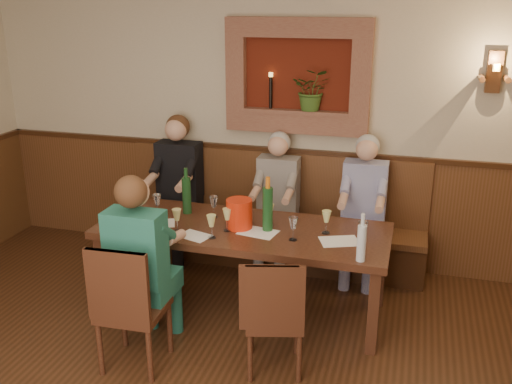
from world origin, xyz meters
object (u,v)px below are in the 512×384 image
person_bench_left (177,200)px  spittoon_bucket (239,214)px  bench (271,232)px  person_bench_right (362,222)px  person_bench_mid (276,215)px  wine_bottle_green_b (187,195)px  water_bottle (362,242)px  wine_bottle_green_a (268,208)px  chair_near_left (134,330)px  dining_table (243,236)px  person_chair_front (144,280)px  chair_near_right (274,337)px

person_bench_left → spittoon_bucket: person_bench_left is taller
bench → person_bench_right: person_bench_right is taller
spittoon_bucket → person_bench_mid: bearing=83.3°
person_bench_mid → spittoon_bucket: bearing=-96.7°
person_bench_mid → wine_bottle_green_b: bearing=-134.4°
wine_bottle_green_b → water_bottle: size_ratio=1.14×
person_bench_right → water_bottle: person_bench_right is taller
spittoon_bucket → wine_bottle_green_b: (-0.54, 0.20, 0.05)m
person_bench_right → wine_bottle_green_a: bearing=-129.2°
bench → chair_near_left: bearing=-105.0°
person_bench_mid → spittoon_bucket: (-0.10, -0.86, 0.31)m
dining_table → person_chair_front: bearing=-123.6°
person_bench_right → bench: bearing=173.4°
person_bench_mid → wine_bottle_green_b: size_ratio=3.30×
chair_near_left → spittoon_bucket: 1.24m
chair_near_right → person_bench_mid: size_ratio=0.66×
wine_bottle_green_a → wine_bottle_green_b: bearing=166.5°
wine_bottle_green_a → dining_table: bearing=178.9°
chair_near_right → person_chair_front: bearing=166.3°
chair_near_left → person_bench_left: person_bench_left is taller
chair_near_right → person_bench_right: bearing=60.0°
water_bottle → person_chair_front: bearing=-165.0°
chair_near_right → water_bottle: 0.92m
dining_table → wine_bottle_green_a: 0.34m
dining_table → chair_near_left: bearing=-117.7°
dining_table → bench: bearing=90.0°
person_bench_right → wine_bottle_green_a: person_bench_right is taller
chair_near_left → spittoon_bucket: spittoon_bucket is taller
person_bench_mid → spittoon_bucket: 0.92m
dining_table → chair_near_right: chair_near_right is taller
wine_bottle_green_a → chair_near_right: bearing=-71.5°
water_bottle → chair_near_left: bearing=-157.9°
person_chair_front → wine_bottle_green_b: person_chair_front is taller
person_chair_front → water_bottle: size_ratio=3.93×
spittoon_bucket → person_chair_front: bearing=-122.9°
bench → person_bench_mid: person_bench_mid is taller
chair_near_left → spittoon_bucket: size_ratio=4.05×
wine_bottle_green_a → wine_bottle_green_b: wine_bottle_green_a is taller
bench → person_bench_mid: 0.26m
bench → person_bench_mid: bearing=-53.5°
chair_near_right → person_bench_left: 2.16m
dining_table → spittoon_bucket: size_ratio=9.88×
chair_near_left → wine_bottle_green_a: 1.39m
person_bench_mid → person_bench_right: size_ratio=0.98×
dining_table → person_bench_left: person_bench_left is taller
chair_near_left → person_bench_mid: bearing=69.4°
chair_near_right → person_bench_left: person_bench_left is taller
person_bench_left → person_chair_front: bearing=-74.9°
wine_bottle_green_b → water_bottle: (1.57, -0.55, -0.03)m
person_bench_right → water_bottle: bearing=-85.2°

